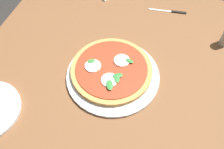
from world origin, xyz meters
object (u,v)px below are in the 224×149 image
object	(u,v)px
dining_table	(115,84)
knife	(172,12)
pizza	(111,69)
serving_tray	(112,75)

from	to	relation	value
dining_table	knife	world-z (taller)	knife
dining_table	knife	bearing A→B (deg)	-111.03
dining_table	pizza	bearing A→B (deg)	50.65
dining_table	serving_tray	bearing A→B (deg)	81.36
knife	serving_tray	bearing A→B (deg)	69.65
dining_table	knife	size ratio (longest dim) A/B	6.48
serving_tray	dining_table	bearing A→B (deg)	-98.64
serving_tray	pizza	size ratio (longest dim) A/B	1.14
pizza	knife	size ratio (longest dim) A/B	1.76
pizza	serving_tray	bearing A→B (deg)	116.05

